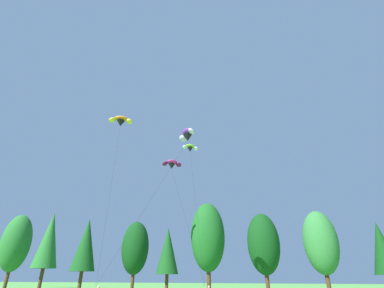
{
  "coord_description": "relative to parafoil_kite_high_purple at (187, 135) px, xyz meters",
  "views": [
    {
      "loc": [
        9.49,
        -1.21,
        2.37
      ],
      "look_at": [
        2.63,
        22.95,
        14.35
      ],
      "focal_mm": 26.04,
      "sensor_mm": 36.0,
      "label": 1
    }
  ],
  "objects": [
    {
      "name": "parafoil_kite_mid_lime_white",
      "position": [
        -2.53,
        10.14,
        2.93
      ],
      "size": [
        7.25,
        16.93,
        21.23
      ],
      "color": "#93D633"
    },
    {
      "name": "parafoil_kite_far_orange",
      "position": [
        -10.51,
        0.5,
        4.07
      ],
      "size": [
        6.73,
        9.62,
        22.53
      ],
      "color": "orange"
    },
    {
      "name": "treeline_tree_i",
      "position": [
        24.64,
        18.54,
        -12.99
      ],
      "size": [
        3.78,
        3.78,
        9.92
      ],
      "color": "#472D19",
      "rests_on": "ground_plane"
    },
    {
      "name": "treeline_tree_a",
      "position": [
        -42.77,
        17.92,
        -10.42
      ],
      "size": [
        5.71,
        5.71,
        14.5
      ],
      "color": "#472D19",
      "rests_on": "ground_plane"
    },
    {
      "name": "treeline_tree_g",
      "position": [
        7.72,
        15.92,
        -12.18
      ],
      "size": [
        4.93,
        4.93,
        11.59
      ],
      "color": "#472D19",
      "rests_on": "ground_plane"
    },
    {
      "name": "treeline_tree_c",
      "position": [
        -23.84,
        15.24,
        -11.49
      ],
      "size": [
        4.31,
        4.31,
        12.31
      ],
      "color": "#472D19",
      "rests_on": "ground_plane"
    },
    {
      "name": "treeline_tree_b",
      "position": [
        -35.53,
        18.99,
        -9.92
      ],
      "size": [
        4.86,
        4.86,
        14.81
      ],
      "color": "#472D19",
      "rests_on": "ground_plane"
    },
    {
      "name": "treeline_tree_f",
      "position": [
        -1.03,
        15.48,
        -10.87
      ],
      "size": [
        5.52,
        5.52,
        13.76
      ],
      "color": "#472D19",
      "rests_on": "ground_plane"
    },
    {
      "name": "parafoil_kite_low_magenta",
      "position": [
        -6.08,
        10.97,
        0.66
      ],
      "size": [
        11.14,
        17.84,
        19.08
      ],
      "color": "#D12893"
    },
    {
      "name": "treeline_tree_d",
      "position": [
        -16.38,
        20.26,
        -11.82
      ],
      "size": [
        5.09,
        5.09,
        12.2
      ],
      "color": "#472D19",
      "rests_on": "ground_plane"
    },
    {
      "name": "treeline_tree_e",
      "position": [
        -9.19,
        18.79,
        -12.61
      ],
      "size": [
        3.91,
        3.91,
        10.52
      ],
      "color": "#472D19",
      "rests_on": "ground_plane"
    },
    {
      "name": "parafoil_kite_high_purple",
      "position": [
        0.0,
        0.0,
        0.0
      ],
      "size": [
        7.03,
        9.48,
        18.5
      ],
      "color": "purple"
    },
    {
      "name": "treeline_tree_h",
      "position": [
        16.07,
        16.48,
        -12.15
      ],
      "size": [
        4.94,
        4.94,
        11.65
      ],
      "color": "#472D19",
      "rests_on": "ground_plane"
    }
  ]
}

